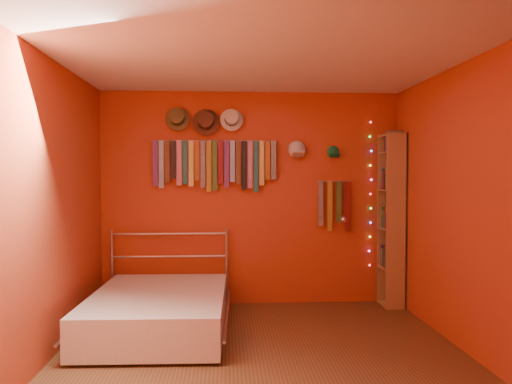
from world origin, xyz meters
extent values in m
plane|color=#4E351A|center=(0.00, 0.00, 0.00)|extent=(3.50, 3.50, 0.00)
cube|color=#A92B1B|center=(0.00, 1.75, 1.25)|extent=(3.50, 0.02, 2.50)
cube|color=#A92B1B|center=(1.75, 0.00, 1.25)|extent=(0.02, 3.50, 2.50)
cube|color=#A92B1B|center=(-1.75, 0.00, 1.25)|extent=(0.02, 3.50, 2.50)
cube|color=white|center=(0.00, 0.00, 2.50)|extent=(3.50, 3.50, 0.02)
cylinder|color=#B3B3B7|center=(-0.43, 1.70, 1.92)|extent=(1.45, 0.01, 0.01)
cube|color=#481C70|center=(-1.11, 1.69, 1.66)|extent=(0.06, 0.01, 0.52)
cube|color=#6B93BF|center=(-1.04, 1.68, 1.65)|extent=(0.06, 0.01, 0.55)
cube|color=#4E291A|center=(-0.98, 1.68, 1.68)|extent=(0.06, 0.01, 0.48)
cube|color=black|center=(-0.91, 1.69, 1.70)|extent=(0.06, 0.01, 0.44)
cube|color=#B95C81|center=(-0.84, 1.68, 1.66)|extent=(0.06, 0.01, 0.52)
cube|color=#184C57|center=(-0.77, 1.68, 1.67)|extent=(0.06, 0.01, 0.50)
cube|color=#D1BE53|center=(-0.70, 1.69, 1.66)|extent=(0.06, 0.01, 0.53)
cube|color=brown|center=(-0.63, 1.68, 1.69)|extent=(0.06, 0.01, 0.47)
cube|color=navy|center=(-0.57, 1.68, 1.65)|extent=(0.06, 0.01, 0.54)
cube|color=olive|center=(-0.50, 1.69, 1.63)|extent=(0.06, 0.01, 0.59)
cube|color=#2C4E1F|center=(-0.43, 1.68, 1.63)|extent=(0.06, 0.01, 0.58)
cube|color=maroon|center=(-0.36, 1.68, 1.67)|extent=(0.06, 0.01, 0.49)
cube|color=#471861|center=(-0.29, 1.69, 1.65)|extent=(0.06, 0.01, 0.54)
cube|color=#6E88C4|center=(-0.22, 1.68, 1.68)|extent=(0.06, 0.01, 0.48)
cube|color=#522F1B|center=(-0.15, 1.68, 1.67)|extent=(0.06, 0.01, 0.50)
cube|color=black|center=(-0.09, 1.69, 1.63)|extent=(0.06, 0.01, 0.57)
cube|color=#AC5672|center=(-0.02, 1.68, 1.65)|extent=(0.06, 0.01, 0.55)
cube|color=#184D55|center=(0.05, 1.68, 1.62)|extent=(0.06, 0.01, 0.60)
cube|color=tan|center=(0.12, 1.69, 1.66)|extent=(0.06, 0.01, 0.52)
cube|color=brown|center=(0.19, 1.68, 1.69)|extent=(0.06, 0.01, 0.46)
cube|color=navy|center=(0.26, 1.68, 1.70)|extent=(0.06, 0.01, 0.45)
cylinder|color=#B3B3B7|center=(0.98, 1.70, 1.45)|extent=(0.40, 0.01, 0.01)
cube|color=#121651|center=(0.82, 1.69, 1.19)|extent=(0.06, 0.01, 0.52)
cube|color=olive|center=(0.93, 1.68, 1.16)|extent=(0.06, 0.01, 0.59)
cube|color=#294C1E|center=(1.03, 1.68, 1.21)|extent=(0.06, 0.01, 0.49)
cube|color=#5E0E0F|center=(1.14, 1.69, 1.16)|extent=(0.06, 0.01, 0.58)
cylinder|color=brown|center=(-0.86, 1.69, 2.17)|extent=(0.28, 0.07, 0.28)
cylinder|color=brown|center=(-0.86, 1.64, 2.18)|extent=(0.16, 0.14, 0.18)
cylinder|color=#332314|center=(-0.86, 1.67, 2.18)|extent=(0.17, 0.06, 0.17)
cylinder|color=#49281A|center=(-0.53, 1.69, 2.13)|extent=(0.31, 0.08, 0.31)
cylinder|color=#49281A|center=(-0.53, 1.64, 2.15)|extent=(0.18, 0.15, 0.20)
cylinder|color=black|center=(-0.53, 1.66, 2.14)|extent=(0.19, 0.06, 0.19)
cylinder|color=beige|center=(-0.23, 1.69, 2.16)|extent=(0.27, 0.07, 0.26)
cylinder|color=beige|center=(-0.23, 1.64, 2.18)|extent=(0.16, 0.13, 0.17)
cylinder|color=black|center=(-0.23, 1.67, 2.17)|extent=(0.16, 0.05, 0.16)
ellipsoid|color=beige|center=(0.53, 1.70, 1.83)|extent=(0.19, 0.15, 0.19)
cube|color=beige|center=(0.53, 1.58, 1.77)|extent=(0.14, 0.10, 0.06)
ellipsoid|color=#186E3C|center=(0.96, 1.70, 1.80)|extent=(0.16, 0.12, 0.16)
cube|color=#186E3C|center=(0.96, 1.60, 1.75)|extent=(0.12, 0.09, 0.05)
sphere|color=#FF3333|center=(1.41, 1.71, 2.15)|extent=(0.02, 0.02, 0.02)
sphere|color=#33FF4C|center=(1.41, 1.71, 1.98)|extent=(0.02, 0.02, 0.02)
sphere|color=#4C66FF|center=(1.43, 1.71, 1.81)|extent=(0.02, 0.02, 0.02)
sphere|color=yellow|center=(1.41, 1.71, 1.64)|extent=(0.02, 0.02, 0.02)
sphere|color=#FF4CCC|center=(1.43, 1.71, 1.47)|extent=(0.02, 0.02, 0.02)
sphere|color=#FF3333|center=(1.42, 1.71, 1.30)|extent=(0.02, 0.02, 0.02)
sphere|color=#33FF4C|center=(1.43, 1.71, 1.13)|extent=(0.02, 0.02, 0.02)
sphere|color=#4C66FF|center=(1.42, 1.71, 0.96)|extent=(0.02, 0.02, 0.02)
sphere|color=yellow|center=(1.42, 1.71, 0.79)|extent=(0.02, 0.02, 0.02)
sphere|color=#FF4CCC|center=(1.41, 1.71, 0.62)|extent=(0.02, 0.02, 0.02)
sphere|color=#FF3333|center=(1.42, 1.71, 0.45)|extent=(0.02, 0.02, 0.02)
cylinder|color=#B3B3B7|center=(1.04, 1.73, 1.00)|extent=(0.03, 0.03, 0.03)
cylinder|color=#B3B3B7|center=(1.04, 1.62, 1.02)|extent=(0.01, 0.24, 0.08)
sphere|color=white|center=(1.04, 1.49, 1.01)|extent=(0.07, 0.07, 0.07)
cube|color=#A07C48|center=(1.62, 1.37, 1.00)|extent=(0.24, 0.02, 2.00)
cube|color=#A07C48|center=(1.62, 1.69, 1.00)|extent=(0.24, 0.02, 2.00)
cube|color=#A07C48|center=(1.74, 1.53, 1.00)|extent=(0.02, 0.34, 2.00)
cube|color=#A07C48|center=(1.62, 1.53, 0.02)|extent=(0.24, 0.32, 0.02)
cube|color=#A07C48|center=(1.62, 1.53, 0.45)|extent=(0.24, 0.32, 0.02)
cube|color=#A07C48|center=(1.62, 1.53, 0.90)|extent=(0.24, 0.32, 0.02)
cube|color=#A07C48|center=(1.62, 1.53, 1.35)|extent=(0.24, 0.32, 0.02)
cube|color=#A07C48|center=(1.62, 1.53, 1.78)|extent=(0.24, 0.32, 0.02)
cube|color=#A07C48|center=(1.62, 1.53, 1.98)|extent=(0.24, 0.32, 0.02)
cylinder|color=#B3B3B7|center=(-1.61, 1.65, 0.45)|extent=(0.03, 0.03, 0.89)
cylinder|color=#B3B3B7|center=(-0.29, 1.65, 0.45)|extent=(0.03, 0.03, 0.89)
cylinder|color=#B3B3B7|center=(-0.95, 1.65, 0.33)|extent=(1.32, 0.02, 0.02)
cylinder|color=#B3B3B7|center=(-0.95, 1.65, 0.58)|extent=(1.32, 0.02, 0.02)
cylinder|color=#B3B3B7|center=(-0.95, 1.65, 0.85)|extent=(1.32, 0.02, 0.02)
cube|color=beige|center=(-0.95, 0.71, 0.21)|extent=(1.31, 1.82, 0.36)
cylinder|color=#B3B3B7|center=(-1.61, 0.71, 0.19)|extent=(0.08, 1.79, 0.03)
cylinder|color=#B3B3B7|center=(-0.29, 0.71, 0.19)|extent=(0.08, 1.79, 0.03)
camera|label=1|loc=(-0.30, -4.12, 1.53)|focal=35.00mm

